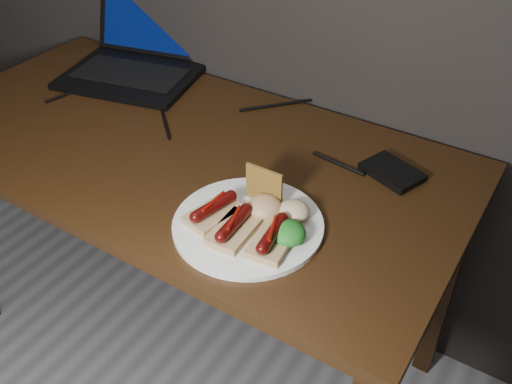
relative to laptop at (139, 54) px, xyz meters
The scene contains 12 objects.
desk 0.47m from the laptop, 36.91° to the right, with size 1.40×0.70×0.75m.
laptop is the anchor object (origin of this frame).
hard_drive 0.85m from the laptop, ahead, with size 0.13×0.09×0.02m, color black.
desk_cables 0.34m from the laptop, 20.04° to the right, with size 0.88×0.42×0.01m.
plate 0.79m from the laptop, 32.82° to the right, with size 0.31×0.31×0.01m, color white.
bread_sausage_left 0.75m from the laptop, 37.09° to the right, with size 0.09×0.13×0.04m.
bread_sausage_center 0.81m from the laptop, 35.54° to the right, with size 0.08×0.12×0.04m.
bread_sausage_right 0.87m from the laptop, 31.76° to the right, with size 0.08×0.12×0.04m.
crispbread 0.75m from the laptop, 28.41° to the right, with size 0.09×0.01×0.09m, color #A57D2D.
salad_greens 0.87m from the laptop, 29.67° to the right, with size 0.07×0.07×0.04m, color #154F0F.
salsa_mound 0.78m from the laptop, 29.80° to the right, with size 0.07×0.07×0.04m, color maroon.
coleslaw_mound 0.82m from the laptop, 26.47° to the right, with size 0.06×0.06×0.04m, color beige.
Camera 1 is at (0.79, 0.49, 1.51)m, focal length 40.00 mm.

